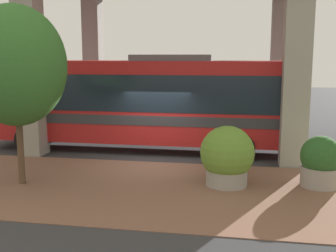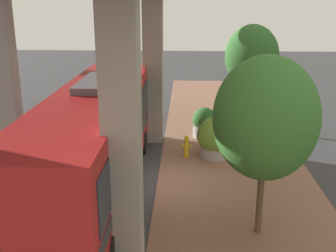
{
  "view_description": "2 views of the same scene",
  "coord_description": "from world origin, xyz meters",
  "px_view_note": "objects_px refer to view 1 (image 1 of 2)",
  "views": [
    {
      "loc": [
        -14.5,
        -3.12,
        3.8
      ],
      "look_at": [
        0.39,
        -0.47,
        1.29
      ],
      "focal_mm": 45.0,
      "sensor_mm": 36.0,
      "label": 1
    },
    {
      "loc": [
        -1.04,
        14.53,
        6.74
      ],
      "look_at": [
        -0.37,
        -0.9,
        1.96
      ],
      "focal_mm": 45.0,
      "sensor_mm": 36.0,
      "label": 2
    }
  ],
  "objects_px": {
    "fire_hydrant": "(225,159)",
    "planter_front": "(320,162)",
    "street_tree_near": "(16,66)",
    "planter_middle": "(227,157)",
    "bus": "(141,99)"
  },
  "relations": [
    {
      "from": "fire_hydrant",
      "to": "planter_front",
      "type": "height_order",
      "value": "planter_front"
    },
    {
      "from": "street_tree_near",
      "to": "planter_middle",
      "type": "bearing_deg",
      "value": -81.42
    },
    {
      "from": "fire_hydrant",
      "to": "planter_middle",
      "type": "bearing_deg",
      "value": -174.94
    },
    {
      "from": "planter_front",
      "to": "fire_hydrant",
      "type": "bearing_deg",
      "value": 72.76
    },
    {
      "from": "planter_front",
      "to": "street_tree_near",
      "type": "height_order",
      "value": "street_tree_near"
    },
    {
      "from": "fire_hydrant",
      "to": "street_tree_near",
      "type": "height_order",
      "value": "street_tree_near"
    },
    {
      "from": "bus",
      "to": "street_tree_near",
      "type": "bearing_deg",
      "value": 155.89
    },
    {
      "from": "street_tree_near",
      "to": "bus",
      "type": "bearing_deg",
      "value": -24.11
    },
    {
      "from": "fire_hydrant",
      "to": "street_tree_near",
      "type": "relative_size",
      "value": 0.19
    },
    {
      "from": "bus",
      "to": "street_tree_near",
      "type": "distance_m",
      "value": 6.01
    },
    {
      "from": "fire_hydrant",
      "to": "bus",
      "type": "bearing_deg",
      "value": 48.32
    },
    {
      "from": "bus",
      "to": "street_tree_near",
      "type": "relative_size",
      "value": 2.38
    },
    {
      "from": "bus",
      "to": "fire_hydrant",
      "type": "distance_m",
      "value": 5.04
    },
    {
      "from": "fire_hydrant",
      "to": "street_tree_near",
      "type": "distance_m",
      "value": 7.01
    },
    {
      "from": "planter_middle",
      "to": "street_tree_near",
      "type": "bearing_deg",
      "value": 98.58
    }
  ]
}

